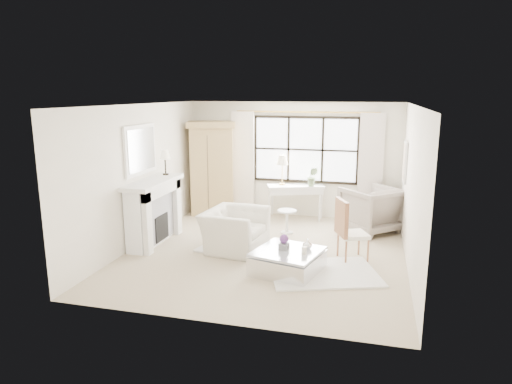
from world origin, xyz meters
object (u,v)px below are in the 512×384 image
console_table (295,202)px  club_armchair (235,230)px  armoire (212,168)px  coffee_table (288,262)px

console_table → club_armchair: (-0.74, -2.43, -0.02)m
club_armchair → armoire: bearing=35.6°
armoire → club_armchair: 2.81m
armoire → coffee_table: size_ratio=1.84×
club_armchair → coffee_table: size_ratio=0.97×
armoire → coffee_table: armoire is taller
console_table → coffee_table: console_table is taller
console_table → coffee_table: bearing=-102.5°
armoire → console_table: armoire is taller
console_table → club_armchair: 2.54m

